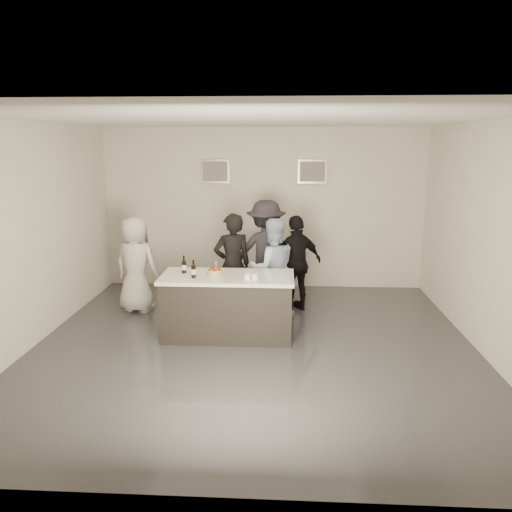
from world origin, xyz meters
name	(u,v)px	position (x,y,z in m)	size (l,w,h in m)	color
floor	(254,346)	(0.00, 0.00, 0.00)	(6.00, 6.00, 0.00)	#3D3D42
ceiling	(254,119)	(0.00, 0.00, 3.00)	(6.00, 6.00, 0.00)	white
wall_back	(263,209)	(0.00, 3.00, 1.50)	(6.00, 0.04, 3.00)	silver
wall_front	(228,316)	(0.00, -3.00, 1.50)	(6.00, 0.04, 3.00)	silver
wall_left	(30,236)	(-3.00, 0.00, 1.50)	(0.04, 6.00, 3.00)	silver
wall_right	(490,241)	(3.00, 0.00, 1.50)	(0.04, 6.00, 3.00)	silver
picture_left	(215,171)	(-0.90, 2.97, 2.20)	(0.54, 0.04, 0.44)	#B2B2B7
picture_right	(312,172)	(0.90, 2.97, 2.20)	(0.54, 0.04, 0.44)	#B2B2B7
bar_counter	(228,306)	(-0.39, 0.36, 0.45)	(1.86, 0.86, 0.90)	white
cake	(215,274)	(-0.56, 0.30, 0.94)	(0.20, 0.20, 0.08)	#FFA61A
beer_bottle_a	(184,264)	(-1.02, 0.45, 1.03)	(0.07, 0.07, 0.26)	black
beer_bottle_b	(194,269)	(-0.84, 0.20, 1.03)	(0.07, 0.07, 0.26)	black
tumbler_cluster	(251,275)	(-0.05, 0.22, 0.94)	(0.19, 0.19, 0.08)	gold
candles	(198,281)	(-0.75, 0.01, 0.90)	(0.24, 0.08, 0.01)	pink
person_main_black	(232,265)	(-0.41, 1.22, 0.83)	(0.60, 0.40, 1.66)	black
person_main_blue	(272,268)	(0.21, 1.21, 0.79)	(0.77, 0.60, 1.59)	silver
person_guest_left	(136,264)	(-2.00, 1.38, 0.78)	(0.77, 0.50, 1.57)	silver
person_guest_right	(297,263)	(0.60, 1.58, 0.79)	(0.93, 0.39, 1.58)	black
person_guest_back	(266,252)	(0.09, 1.95, 0.89)	(1.15, 0.66, 1.78)	#26252C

